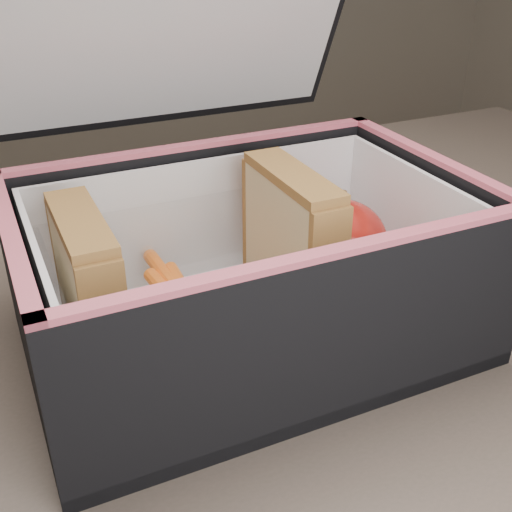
{
  "coord_description": "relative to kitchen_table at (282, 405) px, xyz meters",
  "views": [
    {
      "loc": [
        -0.2,
        -0.38,
        1.04
      ],
      "look_at": [
        -0.03,
        -0.0,
        0.81
      ],
      "focal_mm": 45.0,
      "sensor_mm": 36.0,
      "label": 1
    }
  ],
  "objects": [
    {
      "name": "kitchen_table",
      "position": [
        0.0,
        0.0,
        0.0
      ],
      "size": [
        1.2,
        0.8,
        0.75
      ],
      "color": "brown",
      "rests_on": "ground"
    },
    {
      "name": "lunch_bag",
      "position": [
        -0.04,
        -0.01,
        0.16
      ],
      "size": [
        0.32,
        0.3,
        0.3
      ],
      "color": "black",
      "rests_on": "kitchen_table"
    },
    {
      "name": "carrot_sticks",
      "position": [
        -0.08,
        -0.01,
        0.13
      ],
      "size": [
        0.05,
        0.14,
        0.03
      ],
      "color": "#D94B1A",
      "rests_on": "plastic_tub"
    },
    {
      "name": "red_apple",
      "position": [
        0.05,
        0.0,
        0.15
      ],
      "size": [
        0.09,
        0.09,
        0.08
      ],
      "rotation": [
        0.0,
        0.0,
        -0.3
      ],
      "color": "maroon",
      "rests_on": "paper_napkin"
    },
    {
      "name": "paper_napkin",
      "position": [
        0.06,
        0.0,
        0.11
      ],
      "size": [
        0.09,
        0.09,
        0.01
      ],
      "primitive_type": "cube",
      "rotation": [
        0.0,
        0.0,
        0.13
      ],
      "color": "white",
      "rests_on": "lunch_bag"
    },
    {
      "name": "plastic_tub",
      "position": [
        -0.08,
        -0.01,
        0.14
      ],
      "size": [
        0.19,
        0.14,
        0.08
      ],
      "primitive_type": null,
      "color": "white",
      "rests_on": "lunch_bag"
    },
    {
      "name": "sandwich_right",
      "position": [
        -0.0,
        -0.01,
        0.16
      ],
      "size": [
        0.03,
        0.1,
        0.11
      ],
      "color": "#DBBA87",
      "rests_on": "plastic_tub"
    },
    {
      "name": "sandwich_left",
      "position": [
        -0.15,
        -0.01,
        0.16
      ],
      "size": [
        0.03,
        0.1,
        0.11
      ],
      "color": "#DBBA87",
      "rests_on": "plastic_tub"
    }
  ]
}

